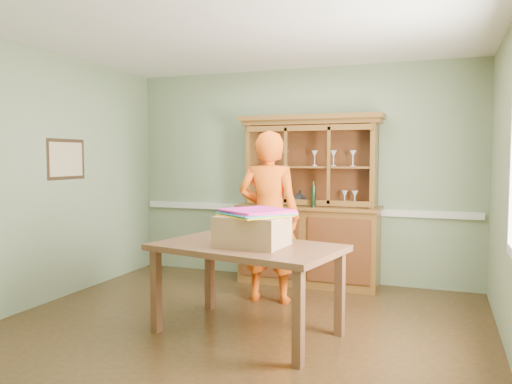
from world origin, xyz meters
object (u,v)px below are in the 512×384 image
at_px(china_hutch, 309,225).
at_px(cardboard_box, 252,231).
at_px(person, 269,217).
at_px(dining_table, 247,255).

bearing_deg(china_hutch, cardboard_box, -90.16).
xyz_separation_m(cardboard_box, person, (-0.21, 1.06, -0.01)).
distance_m(cardboard_box, person, 1.08).
xyz_separation_m(china_hutch, cardboard_box, (-0.01, -1.97, 0.20)).
height_order(cardboard_box, person, person).
xyz_separation_m(dining_table, person, (-0.15, 1.02, 0.22)).
relative_size(cardboard_box, person, 0.30).
bearing_deg(dining_table, cardboard_box, -17.75).
bearing_deg(china_hutch, dining_table, -92.12).
xyz_separation_m(china_hutch, person, (-0.22, -0.90, 0.19)).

